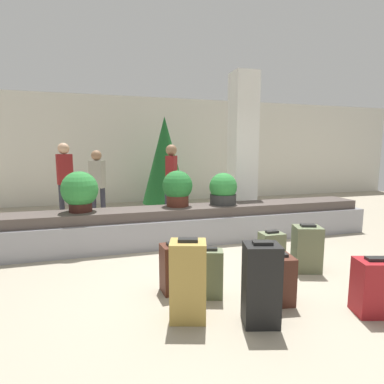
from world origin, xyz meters
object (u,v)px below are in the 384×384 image
object	(u,v)px
suitcase_5	(307,249)
suitcase_6	(279,279)
pillar	(242,150)
potted_plant_1	(80,191)
decorated_tree	(165,160)
potted_plant_2	(177,188)
suitcase_3	(374,287)
suitcase_2	(210,274)
traveler_2	(65,175)
suitcase_0	(188,281)
suitcase_7	(271,252)
traveler_0	(172,176)
suitcase_4	(174,268)
potted_plant_0	(223,190)
suitcase_1	(261,284)
traveler_1	(97,180)

from	to	relation	value
suitcase_5	suitcase_6	distance (m)	1.03
pillar	potted_plant_1	xyz separation A→B (m)	(-3.24, -0.95, -0.65)
decorated_tree	potted_plant_2	bearing A→B (deg)	-96.70
suitcase_3	suitcase_2	bearing A→B (deg)	167.46
traveler_2	potted_plant_1	bearing A→B (deg)	83.99
suitcase_0	traveler_2	distance (m)	4.90
suitcase_7	traveler_2	size ratio (longest dim) A/B	0.32
suitcase_2	traveler_0	size ratio (longest dim) A/B	0.32
potted_plant_1	suitcase_4	bearing A→B (deg)	-58.90
suitcase_2	decorated_tree	distance (m)	5.18
suitcase_0	potted_plant_1	distance (m)	2.72
suitcase_4	suitcase_7	size ratio (longest dim) A/B	1.03
potted_plant_0	suitcase_4	bearing A→B (deg)	-125.87
suitcase_7	suitcase_4	bearing A→B (deg)	-171.79
suitcase_5	potted_plant_1	bearing A→B (deg)	166.92
potted_plant_1	traveler_2	bearing A→B (deg)	102.26
potted_plant_0	traveler_2	size ratio (longest dim) A/B	0.32
traveler_2	potted_plant_2	bearing A→B (deg)	115.85
suitcase_5	traveler_2	xyz separation A→B (m)	(-3.39, 3.91, 0.75)
suitcase_1	suitcase_2	xyz separation A→B (m)	(-0.28, 0.60, -0.11)
pillar	traveler_1	distance (m)	3.25
decorated_tree	traveler_0	bearing A→B (deg)	-95.63
traveler_1	traveler_2	world-z (taller)	traveler_2
suitcase_5	potted_plant_0	distance (m)	1.89
suitcase_0	traveler_2	bearing A→B (deg)	125.61
suitcase_6	traveler_2	size ratio (longest dim) A/B	0.30
potted_plant_2	suitcase_5	bearing A→B (deg)	-53.34
suitcase_0	potted_plant_0	size ratio (longest dim) A/B	1.38
traveler_2	potted_plant_0	bearing A→B (deg)	124.77
traveler_1	traveler_0	bearing A→B (deg)	13.35
suitcase_2	suitcase_3	world-z (taller)	suitcase_3
suitcase_6	decorated_tree	size ratio (longest dim) A/B	0.22
pillar	traveler_2	bearing A→B (deg)	161.78
suitcase_5	potted_plant_2	world-z (taller)	potted_plant_2
pillar	suitcase_4	xyz separation A→B (m)	(-2.13, -2.78, -1.33)
pillar	suitcase_7	world-z (taller)	pillar
pillar	potted_plant_0	bearing A→B (deg)	-130.55
suitcase_0	suitcase_6	size ratio (longest dim) A/B	1.47
suitcase_7	suitcase_5	bearing A→B (deg)	-10.24
suitcase_2	potted_plant_1	world-z (taller)	potted_plant_1
suitcase_4	potted_plant_1	size ratio (longest dim) A/B	0.90
suitcase_2	traveler_1	distance (m)	4.26
traveler_1	decorated_tree	distance (m)	2.04
suitcase_0	suitcase_5	distance (m)	1.93
suitcase_3	suitcase_4	world-z (taller)	same
suitcase_1	potted_plant_1	distance (m)	3.23
suitcase_3	suitcase_7	world-z (taller)	suitcase_3
suitcase_4	decorated_tree	world-z (taller)	decorated_tree
suitcase_2	traveler_2	xyz separation A→B (m)	(-1.92, 4.24, 0.79)
potted_plant_0	traveler_0	bearing A→B (deg)	113.88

